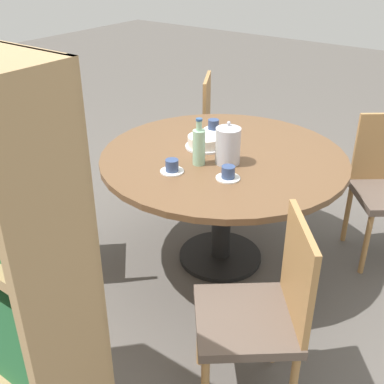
{
  "coord_description": "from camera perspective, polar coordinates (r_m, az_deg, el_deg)",
  "views": [
    {
      "loc": [
        -1.37,
        2.18,
        1.88
      ],
      "look_at": [
        0.0,
        0.31,
        0.62
      ],
      "focal_mm": 45.0,
      "sensor_mm": 36.0,
      "label": 1
    }
  ],
  "objects": [
    {
      "name": "ground_plane",
      "position": [
        3.19,
        3.34,
        -7.75
      ],
      "size": [
        14.0,
        14.0,
        0.0
      ],
      "primitive_type": "plane",
      "color": "#56514C"
    },
    {
      "name": "dining_table",
      "position": [
        2.87,
        3.68,
        2.25
      ],
      "size": [
        1.44,
        1.44,
        0.74
      ],
      "color": "black",
      "rests_on": "ground_plane"
    },
    {
      "name": "chair_a",
      "position": [
        2.9,
        -17.1,
        -1.55
      ],
      "size": [
        0.59,
        0.59,
        0.91
      ],
      "rotation": [
        0.0,
        0.0,
        0.73
      ],
      "color": "#A87A47",
      "rests_on": "ground_plane"
    },
    {
      "name": "chair_b",
      "position": [
        2.08,
        8.22,
        -13.76
      ],
      "size": [
        0.59,
        0.59,
        0.91
      ],
      "rotation": [
        0.0,
        0.0,
        2.24
      ],
      "color": "#A87A47",
      "rests_on": "ground_plane"
    },
    {
      "name": "chair_d",
      "position": [
        3.88,
        3.7,
        7.41
      ],
      "size": [
        0.57,
        0.57,
        0.91
      ],
      "rotation": [
        0.0,
        0.0,
        5.22
      ],
      "color": "#A87A47",
      "rests_on": "ground_plane"
    },
    {
      "name": "coffee_pot",
      "position": [
        2.67,
        4.28,
        5.65
      ],
      "size": [
        0.14,
        0.14,
        0.25
      ],
      "color": "silver",
      "rests_on": "dining_table"
    },
    {
      "name": "water_bottle",
      "position": [
        2.65,
        0.83,
        5.48
      ],
      "size": [
        0.07,
        0.07,
        0.27
      ],
      "color": "#99C6A3",
      "rests_on": "dining_table"
    },
    {
      "name": "cake_main",
      "position": [
        2.9,
        1.5,
        5.95
      ],
      "size": [
        0.23,
        0.23,
        0.07
      ],
      "color": "silver",
      "rests_on": "dining_table"
    },
    {
      "name": "cup_a",
      "position": [
        3.17,
        2.56,
        7.84
      ],
      "size": [
        0.13,
        0.13,
        0.07
      ],
      "color": "silver",
      "rests_on": "dining_table"
    },
    {
      "name": "cup_b",
      "position": [
        2.59,
        -2.39,
        2.98
      ],
      "size": [
        0.13,
        0.13,
        0.07
      ],
      "color": "silver",
      "rests_on": "dining_table"
    },
    {
      "name": "cup_c",
      "position": [
        2.52,
        4.3,
        2.18
      ],
      "size": [
        0.13,
        0.13,
        0.07
      ],
      "color": "silver",
      "rests_on": "dining_table"
    }
  ]
}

